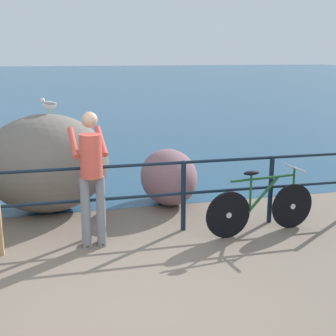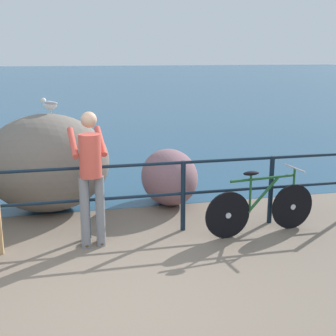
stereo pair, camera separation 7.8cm
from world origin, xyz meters
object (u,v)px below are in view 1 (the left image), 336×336
(bicycle, at_px, (261,206))
(person_at_railing, at_px, (91,174))
(seagull, at_px, (49,104))
(breakwater_boulder_main, at_px, (47,163))
(breakwater_boulder_right, at_px, (169,177))

(bicycle, height_order, person_at_railing, person_at_railing)
(seagull, bearing_deg, breakwater_boulder_main, 84.41)
(person_at_railing, height_order, seagull, seagull)
(bicycle, xyz_separation_m, breakwater_boulder_right, (-0.96, 1.58, 0.07))
(breakwater_boulder_main, bearing_deg, seagull, 47.44)
(person_at_railing, bearing_deg, seagull, 10.53)
(breakwater_boulder_main, bearing_deg, person_at_railing, -70.07)
(bicycle, distance_m, breakwater_boulder_right, 1.85)
(person_at_railing, bearing_deg, breakwater_boulder_main, 14.30)
(person_at_railing, xyz_separation_m, breakwater_boulder_main, (-0.58, 1.61, -0.21))
(breakwater_boulder_main, distance_m, breakwater_boulder_right, 1.99)
(bicycle, distance_m, breakwater_boulder_main, 3.39)
(person_at_railing, relative_size, breakwater_boulder_right, 1.40)
(person_at_railing, distance_m, breakwater_boulder_right, 2.11)
(bicycle, xyz_separation_m, seagull, (-2.83, 1.78, 1.31))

